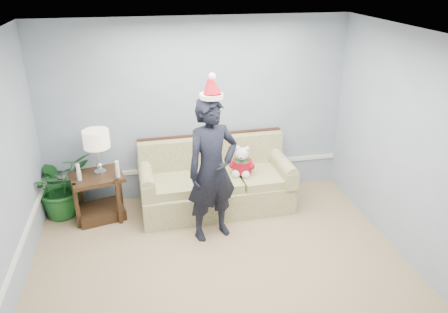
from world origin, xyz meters
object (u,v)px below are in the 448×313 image
Objects in this scene: table_lamp at (96,141)px; sofa at (215,184)px; side_table at (100,201)px; man at (212,170)px; teddy_bear at (242,164)px; houseplant at (60,185)px.

sofa is at bearing -1.91° from table_lamp.
table_lamp is (-1.61, 0.05, 0.79)m from sofa.
sofa reaches higher than side_table.
side_table is 1.28× the size of table_lamp.
man is (-0.17, -0.75, 0.59)m from sofa.
sofa is 0.52m from teddy_bear.
side_table is at bearing -19.60° from houseplant.
table_lamp is 0.90m from houseplant.
teddy_bear is at bearing -4.80° from table_lamp.
table_lamp reaches higher than side_table.
side_table is (-1.66, -0.00, -0.10)m from sofa.
table_lamp is 1.41× the size of teddy_bear.
houseplant is at bearing -165.23° from teddy_bear.
table_lamp is at bearing 133.45° from man.
side_table is at bearing 178.11° from sofa.
man reaches higher than table_lamp.
teddy_bear is (0.38, -0.11, 0.33)m from sofa.
sofa is 1.16× the size of man.
side_table is 0.43× the size of man.
table_lamp is at bearing -163.40° from teddy_bear.
teddy_bear is (1.99, -0.17, -0.45)m from table_lamp.
sofa is at bearing -175.29° from teddy_bear.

